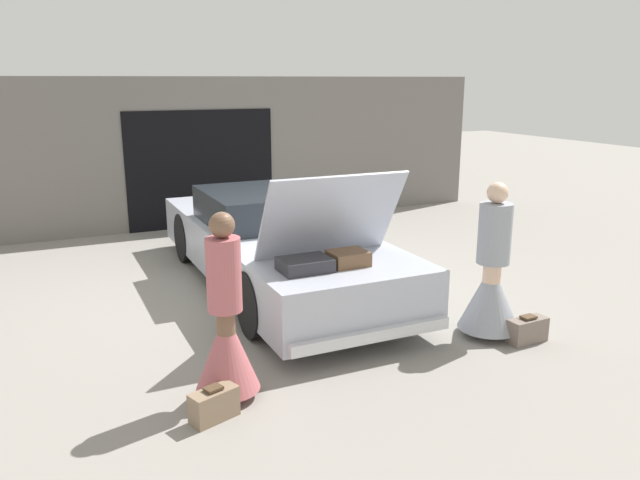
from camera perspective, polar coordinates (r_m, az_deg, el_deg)
name	(u,v)px	position (r m, az deg, el deg)	size (l,w,h in m)	color
ground_plane	(276,284)	(8.68, -4.06, -4.02)	(40.00, 40.00, 0.00)	gray
garage_wall_back	(200,153)	(12.07, -10.91, 7.78)	(12.00, 0.14, 2.80)	slate
car	(274,243)	(8.53, -4.19, -0.26)	(1.91, 5.41, 1.79)	#B2B7C6
person_left	(226,333)	(5.55, -8.57, -8.43)	(0.57, 0.57, 1.68)	brown
person_right	(491,283)	(7.04, 15.38, -3.78)	(0.67, 0.67, 1.71)	beige
suitcase_beside_left_person	(214,405)	(5.42, -9.66, -14.61)	(0.44, 0.31, 0.30)	#8C7259
suitcase_beside_right_person	(527,330)	(7.12, 18.42, -7.82)	(0.46, 0.21, 0.30)	#75665B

